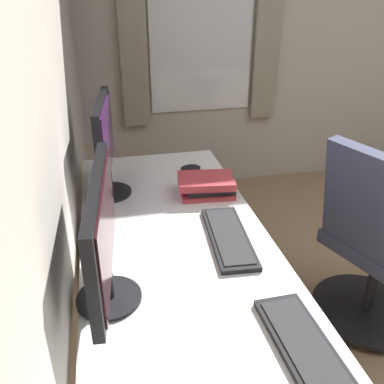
% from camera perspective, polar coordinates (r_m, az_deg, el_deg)
% --- Properties ---
extents(wall_back, '(5.09, 0.10, 2.60)m').
position_cam_1_polar(wall_back, '(1.06, -22.84, 7.81)').
color(wall_back, beige).
rests_on(wall_back, ground).
extents(wall_right, '(0.10, 4.85, 2.60)m').
position_cam_1_polar(wall_right, '(3.84, 20.00, 21.08)').
color(wall_right, beige).
rests_on(wall_right, ground).
extents(window_panel, '(0.02, 0.79, 1.26)m').
position_cam_1_polar(window_panel, '(3.33, 1.30, 21.66)').
color(window_panel, white).
extents(curtain_near, '(0.05, 0.20, 1.42)m').
position_cam_1_polar(curtain_near, '(3.46, 10.38, 21.47)').
color(curtain_near, '#9E937F').
extents(curtain_far, '(0.05, 0.20, 1.42)m').
position_cam_1_polar(curtain_far, '(3.22, -8.17, 21.22)').
color(curtain_far, '#9E937F').
extents(desk, '(1.82, 0.71, 0.73)m').
position_cam_1_polar(desk, '(1.60, -1.78, -9.50)').
color(desk, white).
rests_on(desk, ground).
extents(drawer_pedestal, '(0.40, 0.51, 0.69)m').
position_cam_1_polar(drawer_pedestal, '(1.92, -3.42, -14.09)').
color(drawer_pedestal, white).
rests_on(drawer_pedestal, ground).
extents(monitor_primary, '(0.57, 0.20, 0.41)m').
position_cam_1_polar(monitor_primary, '(1.21, -12.07, -5.61)').
color(monitor_primary, black).
rests_on(monitor_primary, desk).
extents(monitor_secondary, '(0.48, 0.20, 0.44)m').
position_cam_1_polar(monitor_secondary, '(1.86, -11.76, 6.67)').
color(monitor_secondary, black).
rests_on(monitor_secondary, desk).
extents(keyboard_main, '(0.42, 0.15, 0.02)m').
position_cam_1_polar(keyboard_main, '(1.21, 15.48, -20.24)').
color(keyboard_main, black).
rests_on(keyboard_main, desk).
extents(keyboard_spare, '(0.43, 0.17, 0.02)m').
position_cam_1_polar(keyboard_spare, '(1.59, 5.02, -6.11)').
color(keyboard_spare, black).
rests_on(keyboard_spare, desk).
extents(mouse_main, '(0.06, 0.10, 0.03)m').
position_cam_1_polar(mouse_main, '(2.13, -0.20, 3.27)').
color(mouse_main, black).
rests_on(mouse_main, desk).
extents(book_stack_near, '(0.21, 0.27, 0.08)m').
position_cam_1_polar(book_stack_near, '(1.90, 2.08, 0.92)').
color(book_stack_near, '#B2383D').
rests_on(book_stack_near, desk).
extents(office_chair, '(0.56, 0.60, 0.97)m').
position_cam_1_polar(office_chair, '(2.19, 23.28, -7.11)').
color(office_chair, '#383D56').
rests_on(office_chair, ground).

